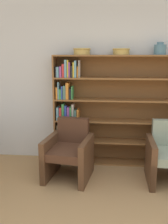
% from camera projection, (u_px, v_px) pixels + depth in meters
% --- Properties ---
extents(wall_back, '(12.00, 0.06, 2.75)m').
position_uv_depth(wall_back, '(122.00, 81.00, 4.18)').
color(wall_back, silver).
rests_on(wall_back, ground).
extents(bookshelf, '(2.11, 0.30, 1.81)m').
position_uv_depth(bookshelf, '(105.00, 112.00, 4.14)').
color(bookshelf, brown).
rests_on(bookshelf, ground).
extents(bowl_sage, '(0.28, 0.28, 0.10)m').
position_uv_depth(bowl_sage, '(82.00, 51.00, 3.94)').
color(bowl_sage, tan).
rests_on(bowl_sage, bookshelf).
extents(bowl_brass, '(0.28, 0.28, 0.10)m').
position_uv_depth(bowl_brass, '(121.00, 51.00, 3.89)').
color(bowl_brass, tan).
rests_on(bowl_brass, bookshelf).
extents(vase_tall, '(0.18, 0.18, 0.19)m').
position_uv_depth(vase_tall, '(160.00, 49.00, 3.83)').
color(vase_tall, slate).
rests_on(vase_tall, bookshelf).
extents(armchair_leather, '(0.74, 0.77, 0.86)m').
position_uv_depth(armchair_leather, '(69.00, 152.00, 3.73)').
color(armchair_leather, brown).
rests_on(armchair_leather, ground).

